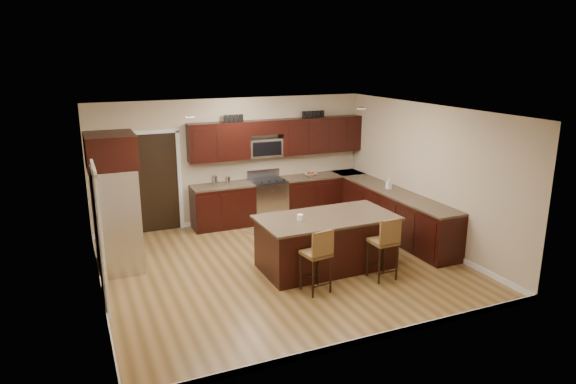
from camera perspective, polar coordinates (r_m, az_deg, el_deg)
name	(u,v)px	position (r m, az deg, el deg)	size (l,w,h in m)	color
floor	(282,265)	(9.11, -0.62, -8.15)	(6.00, 6.00, 0.00)	olive
ceiling	(282,111)	(8.41, -0.68, 8.99)	(6.00, 6.00, 0.00)	silver
wall_back	(233,161)	(11.18, -6.12, 3.44)	(6.00, 6.00, 0.00)	tan
wall_left	(94,212)	(8.04, -20.78, -2.14)	(5.50, 5.50, 0.00)	tan
wall_right	(427,175)	(10.17, 15.14, 1.82)	(5.50, 5.50, 0.00)	tan
base_cabinets	(338,206)	(10.96, 5.62, -1.58)	(4.02, 3.96, 0.92)	black
upper_cabinets	(280,137)	(11.29, -0.85, 6.17)	(4.00, 0.33, 0.80)	black
range	(268,200)	(11.34, -2.26, -0.89)	(0.76, 0.64, 1.11)	silver
microwave	(265,148)	(11.21, -2.61, 4.95)	(0.76, 0.31, 0.40)	silver
doorway	(157,183)	(10.88, -14.36, 0.99)	(0.85, 0.03, 2.06)	black
pantry_door	(99,240)	(7.86, -20.29, -5.03)	(0.03, 0.80, 2.04)	white
letter_decor	(274,116)	(11.18, -1.55, 8.43)	(2.20, 0.03, 0.15)	black
island	(326,244)	(8.92, 4.27, -5.73)	(2.35, 1.24, 0.92)	black
stool_left	(318,254)	(7.90, 3.38, -6.84)	(0.44, 0.44, 1.04)	brown
stool_right	(385,241)	(8.47, 10.77, -5.42)	(0.41, 0.41, 1.07)	brown
refrigerator	(115,201)	(9.06, -18.67, -1.01)	(0.79, 0.96, 2.35)	silver
floor_mat	(271,229)	(10.88, -1.91, -4.16)	(0.97, 0.65, 0.01)	brown
fruit_bowl	(311,175)	(11.62, 2.54, 1.95)	(0.26, 0.26, 0.06)	silver
soap_bottle	(389,184)	(10.69, 11.15, 0.92)	(0.10, 0.10, 0.22)	#B2B2B2
canister_tall	(215,181)	(10.84, -8.16, 1.24)	(0.12, 0.12, 0.21)	silver
canister_short	(228,181)	(10.92, -6.71, 1.26)	(0.11, 0.11, 0.16)	silver
island_jar	(300,217)	(8.53, 1.36, -2.83)	(0.10, 0.10, 0.10)	white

